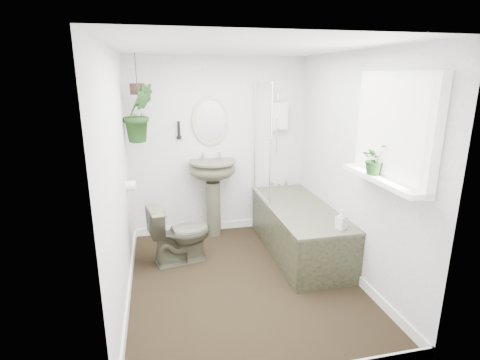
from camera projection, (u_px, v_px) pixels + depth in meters
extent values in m
cube|color=black|center=(243.00, 281.00, 3.90)|extent=(2.30, 2.80, 0.02)
cube|color=white|center=(244.00, 46.00, 3.27)|extent=(2.30, 2.80, 0.02)
cube|color=white|center=(219.00, 147.00, 4.91)|extent=(2.30, 0.02, 2.30)
cube|color=white|center=(297.00, 233.00, 2.26)|extent=(2.30, 0.02, 2.30)
cube|color=white|center=(117.00, 181.00, 3.34)|extent=(0.02, 2.80, 2.30)
cube|color=white|center=(353.00, 168.00, 3.83)|extent=(0.02, 2.80, 2.30)
cube|color=white|center=(243.00, 276.00, 3.89)|extent=(2.30, 2.80, 0.10)
cube|color=white|center=(280.00, 116.00, 4.90)|extent=(0.20, 0.10, 0.35)
ellipsoid|color=#BAB092|center=(210.00, 121.00, 4.75)|extent=(0.46, 0.03, 0.62)
cylinder|color=black|center=(179.00, 130.00, 4.69)|extent=(0.04, 0.04, 0.22)
cylinder|color=white|center=(131.00, 186.00, 4.08)|extent=(0.11, 0.11, 0.11)
cube|color=white|center=(394.00, 129.00, 3.02)|extent=(0.08, 1.00, 0.90)
cube|color=white|center=(381.00, 179.00, 3.12)|extent=(0.18, 1.00, 0.04)
cube|color=white|center=(389.00, 129.00, 3.01)|extent=(0.01, 0.86, 0.76)
imported|color=#4C4B38|center=(180.00, 233.00, 4.22)|extent=(0.74, 0.51, 0.69)
imported|color=black|center=(375.00, 159.00, 3.17)|extent=(0.26, 0.24, 0.27)
imported|color=black|center=(139.00, 113.00, 4.20)|extent=(0.44, 0.40, 0.65)
imported|color=black|center=(341.00, 219.00, 3.72)|extent=(0.12, 0.12, 0.20)
cylinder|color=#301F19|center=(137.00, 89.00, 4.13)|extent=(0.16, 0.16, 0.12)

